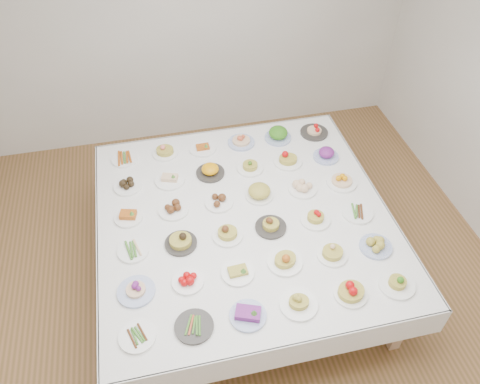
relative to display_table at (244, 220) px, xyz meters
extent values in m
plane|color=#8F603B|center=(-0.09, -0.23, -0.69)|extent=(5.00, 5.00, 0.00)
cube|color=silver|center=(-0.09, 2.27, 0.71)|extent=(5.00, 0.02, 2.80)
cube|color=white|center=(0.00, 0.00, 0.03)|extent=(2.42, 2.42, 0.06)
cube|color=white|center=(0.00, 1.21, -0.08)|extent=(2.44, 0.02, 0.28)
cube|color=white|center=(0.00, -1.21, -0.08)|extent=(2.44, 0.01, 0.28)
cube|color=white|center=(1.21, 0.00, -0.08)|extent=(0.02, 2.44, 0.28)
cube|color=white|center=(-1.21, 0.00, -0.08)|extent=(0.02, 2.44, 0.28)
cube|color=tan|center=(-1.03, -1.03, -0.34)|extent=(0.09, 0.09, 0.69)
cube|color=tan|center=(1.03, -1.03, -0.34)|extent=(0.09, 0.09, 0.69)
cube|color=tan|center=(-1.03, 1.03, -0.34)|extent=(0.09, 0.09, 0.69)
cube|color=tan|center=(1.03, 1.03, -0.34)|extent=(0.09, 0.09, 0.69)
cylinder|color=white|center=(-0.95, -0.93, 0.07)|extent=(0.25, 0.25, 0.02)
cylinder|color=#2E2C29|center=(-0.57, -0.94, 0.07)|extent=(0.27, 0.27, 0.02)
cylinder|color=#4C66B2|center=(-0.19, -0.94, 0.07)|extent=(0.25, 0.25, 0.02)
cylinder|color=white|center=(0.18, -0.93, 0.07)|extent=(0.27, 0.27, 0.02)
cylinder|color=white|center=(0.57, -0.93, 0.07)|extent=(0.24, 0.24, 0.02)
cylinder|color=white|center=(0.93, -0.93, 0.07)|extent=(0.26, 0.26, 0.02)
cylinder|color=#4C66B2|center=(-0.93, -0.57, 0.07)|extent=(0.27, 0.27, 0.02)
cylinder|color=white|center=(-0.56, -0.57, 0.07)|extent=(0.23, 0.23, 0.02)
cylinder|color=white|center=(-0.18, -0.57, 0.07)|extent=(0.25, 0.25, 0.02)
cylinder|color=white|center=(0.19, -0.56, 0.07)|extent=(0.27, 0.27, 0.02)
cylinder|color=white|center=(0.57, -0.57, 0.07)|extent=(0.23, 0.23, 0.02)
cylinder|color=#4C66B2|center=(0.93, -0.57, 0.07)|extent=(0.25, 0.25, 0.02)
cylinder|color=white|center=(-0.93, -0.19, 0.07)|extent=(0.24, 0.24, 0.02)
cylinder|color=#2E2C29|center=(-0.56, -0.20, 0.07)|extent=(0.25, 0.25, 0.02)
cylinder|color=white|center=(-0.18, -0.20, 0.07)|extent=(0.24, 0.24, 0.02)
cylinder|color=#2E2C29|center=(0.18, -0.19, 0.07)|extent=(0.25, 0.25, 0.02)
cylinder|color=white|center=(0.56, -0.19, 0.07)|extent=(0.25, 0.25, 0.02)
cylinder|color=white|center=(0.94, -0.19, 0.07)|extent=(0.26, 0.26, 0.02)
cylinder|color=white|center=(-0.95, 0.18, 0.07)|extent=(0.23, 0.23, 0.02)
cylinder|color=white|center=(-0.57, 0.18, 0.07)|extent=(0.25, 0.25, 0.02)
cylinder|color=white|center=(-0.18, 0.18, 0.07)|extent=(0.24, 0.24, 0.02)
cylinder|color=white|center=(0.18, 0.19, 0.07)|extent=(0.24, 0.24, 0.02)
cylinder|color=white|center=(0.57, 0.18, 0.07)|extent=(0.25, 0.25, 0.02)
cylinder|color=white|center=(0.94, 0.18, 0.07)|extent=(0.27, 0.27, 0.02)
cylinder|color=white|center=(-0.93, 0.56, 0.07)|extent=(0.25, 0.25, 0.02)
cylinder|color=white|center=(-0.56, 0.56, 0.07)|extent=(0.27, 0.27, 0.02)
cylinder|color=#2E2C29|center=(-0.18, 0.57, 0.07)|extent=(0.26, 0.26, 0.02)
cylinder|color=white|center=(0.19, 0.55, 0.07)|extent=(0.24, 0.24, 0.02)
cylinder|color=white|center=(0.56, 0.56, 0.07)|extent=(0.26, 0.26, 0.02)
cylinder|color=#4C66B2|center=(0.93, 0.55, 0.07)|extent=(0.24, 0.24, 0.02)
cylinder|color=white|center=(-0.94, 0.94, 0.07)|extent=(0.24, 0.24, 0.02)
cylinder|color=white|center=(-0.56, 0.94, 0.07)|extent=(0.24, 0.24, 0.02)
cylinder|color=white|center=(-0.19, 0.93, 0.07)|extent=(0.25, 0.25, 0.02)
cylinder|color=#4C66B2|center=(0.19, 0.94, 0.07)|extent=(0.26, 0.26, 0.02)
cylinder|color=#4C66B2|center=(0.57, 0.94, 0.07)|extent=(0.26, 0.26, 0.02)
cylinder|color=#2E2C29|center=(0.95, 0.94, 0.07)|extent=(0.27, 0.27, 0.02)
camera|label=1|loc=(-0.62, -2.59, 2.95)|focal=35.00mm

